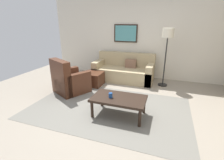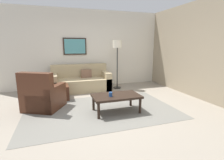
{
  "view_description": "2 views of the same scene",
  "coord_description": "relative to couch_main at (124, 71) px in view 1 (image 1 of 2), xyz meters",
  "views": [
    {
      "loc": [
        1.18,
        -3.11,
        1.87
      ],
      "look_at": [
        0.03,
        0.17,
        0.63
      ],
      "focal_mm": 26.22,
      "sensor_mm": 36.0,
      "label": 1
    },
    {
      "loc": [
        -0.97,
        -3.8,
        1.56
      ],
      "look_at": [
        0.39,
        0.35,
        0.65
      ],
      "focal_mm": 27.34,
      "sensor_mm": 36.0,
      "label": 2
    }
  ],
  "objects": [
    {
      "name": "framed_artwork",
      "position": [
        -0.1,
        0.43,
        1.2
      ],
      "size": [
        0.81,
        0.04,
        0.59
      ],
      "color": "black"
    },
    {
      "name": "ottoman",
      "position": [
        -0.76,
        -0.86,
        -0.1
      ],
      "size": [
        0.56,
        0.56,
        0.4
      ],
      "primitive_type": "cube",
      "color": "#4C2819",
      "rests_on": "ground_plane"
    },
    {
      "name": "armchair_leather",
      "position": [
        -1.15,
        -1.59,
        0.01
      ],
      "size": [
        1.08,
        1.08,
        0.95
      ],
      "color": "#4C2819",
      "rests_on": "ground_plane"
    },
    {
      "name": "cup",
      "position": [
        0.35,
        -2.35,
        0.16
      ],
      "size": [
        0.08,
        0.08,
        0.1
      ],
      "primitive_type": "cylinder",
      "color": "#1E478C",
      "rests_on": "coffee_table"
    },
    {
      "name": "coffee_table",
      "position": [
        0.5,
        -2.29,
        0.06
      ],
      "size": [
        1.1,
        0.64,
        0.41
      ],
      "color": "black",
      "rests_on": "ground_plane"
    },
    {
      "name": "area_rug",
      "position": [
        0.19,
        -2.09,
        -0.29
      ],
      "size": [
        3.56,
        2.23,
        0.01
      ],
      "primitive_type": "cube",
      "color": "slate",
      "rests_on": "ground_plane"
    },
    {
      "name": "rear_partition",
      "position": [
        0.19,
        0.51,
        1.1
      ],
      "size": [
        6.0,
        0.12,
        2.8
      ],
      "primitive_type": "cube",
      "color": "silver",
      "rests_on": "ground_plane"
    },
    {
      "name": "ground_plane",
      "position": [
        0.19,
        -2.09,
        -0.3
      ],
      "size": [
        8.0,
        8.0,
        0.0
      ],
      "primitive_type": "plane",
      "color": "gray"
    },
    {
      "name": "couch_main",
      "position": [
        0.0,
        0.0,
        0.0
      ],
      "size": [
        1.95,
        0.93,
        0.88
      ],
      "color": "tan",
      "rests_on": "ground_plane"
    },
    {
      "name": "lamp_standing",
      "position": [
        1.29,
        -0.18,
        1.11
      ],
      "size": [
        0.32,
        0.32,
        1.71
      ],
      "color": "black",
      "rests_on": "ground_plane"
    }
  ]
}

